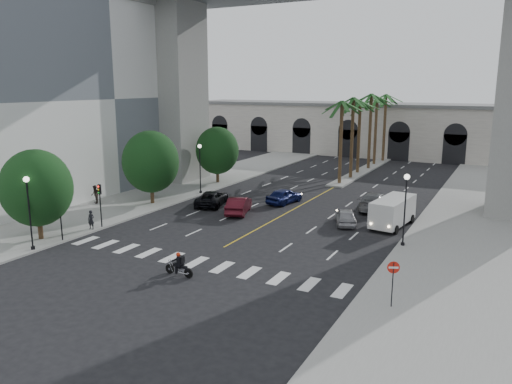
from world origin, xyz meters
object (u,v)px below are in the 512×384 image
lamp_post_left_far (200,164)px  traffic_signal_far (100,198)px  car_a (346,217)px  pedestrian_b (95,194)px  lamp_post_left_near (29,207)px  cargo_van (393,211)px  car_c (212,198)px  car_b (239,205)px  do_not_enter_sign (393,275)px  car_e (284,196)px  traffic_signal_near (60,209)px  car_d (375,201)px  motorcycle_rider (180,265)px  lamp_post_right (405,204)px  pedestrian_a (91,220)px

lamp_post_left_far → traffic_signal_far: size_ratio=1.47×
car_a → pedestrian_b: (-23.70, -4.61, 0.36)m
lamp_post_left_near → cargo_van: bearing=40.8°
traffic_signal_far → car_c: (3.64, 10.87, -1.80)m
car_b → do_not_enter_sign: size_ratio=1.79×
car_e → traffic_signal_far: bearing=67.6°
traffic_signal_near → car_d: traffic_signal_near is taller
motorcycle_rider → car_e: car_e is taller
traffic_signal_far → car_a: (17.22, 10.35, -1.83)m
lamp_post_left_far → car_d: bearing=6.2°
lamp_post_left_near → car_a: lamp_post_left_near is taller
traffic_signal_far → cargo_van: size_ratio=0.63×
pedestrian_b → lamp_post_left_far: bearing=95.9°
car_d → lamp_post_right: bearing=113.9°
lamp_post_left_near → car_e: (9.61, 21.38, -2.47)m
traffic_signal_near → motorcycle_rider: 12.01m
pedestrian_b → lamp_post_right: bearing=43.4°
lamp_post_left_far → pedestrian_b: size_ratio=3.00×
car_d → do_not_enter_sign: (6.20, -20.57, 1.09)m
pedestrian_a → motorcycle_rider: bearing=-33.2°
traffic_signal_near → pedestrian_b: bearing=123.6°
car_b → car_c: 4.12m
lamp_post_left_far → pedestrian_a: bearing=-90.4°
lamp_post_right → motorcycle_rider: 16.39m
lamp_post_right → car_a: (-5.48, 3.85, -2.54)m
lamp_post_left_far → lamp_post_right: size_ratio=1.00×
car_c → car_a: bearing=160.7°
lamp_post_right → cargo_van: 5.69m
traffic_signal_far → do_not_enter_sign: (24.30, -4.11, -0.60)m
cargo_van → do_not_enter_sign: bearing=-70.3°
motorcycle_rider → pedestrian_a: bearing=162.9°
lamp_post_right → traffic_signal_far: 23.62m
lamp_post_left_far → traffic_signal_near: 18.51m
motorcycle_rider → car_a: bearing=74.7°
car_d → pedestrian_b: (-24.58, -10.72, 0.22)m
car_e → pedestrian_b: size_ratio=2.48×
traffic_signal_far → motorcycle_rider: bearing=-24.9°
car_c → lamp_post_right: bearing=150.0°
traffic_signal_near → pedestrian_a: 3.48m
lamp_post_right → lamp_post_left_near: bearing=-150.3°
car_c → pedestrian_a: pedestrian_a is taller
traffic_signal_far → motorcycle_rider: (11.78, -5.46, -1.83)m
car_a → pedestrian_a: 20.74m
motorcycle_rider → cargo_van: cargo_van is taller
lamp_post_left_far → lamp_post_right: same height
car_b → car_d: car_d is taller
car_c → car_e: car_e is taller
lamp_post_left_far → car_c: lamp_post_left_far is taller
traffic_signal_far → lamp_post_left_near: bearing=-90.9°
car_e → do_not_enter_sign: bearing=138.1°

